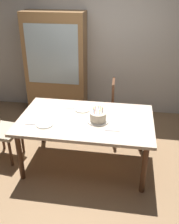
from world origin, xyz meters
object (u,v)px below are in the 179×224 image
Objects in this scene: chair_spindle_back at (102,109)px; china_cabinet at (56,65)px; plate_near_celebrant at (45,124)px; plate_far_side at (83,109)px; dining_table at (86,123)px; birthday_cake at (98,117)px.

chair_spindle_back is 1.27m from china_cabinet.
plate_far_side is at bearing 50.83° from plate_near_celebrant.
dining_table is 0.90m from chair_spindle_back.
plate_near_celebrant is at bearing -153.34° from dining_table.
china_cabinet reaches higher than birthday_cake.
birthday_cake is at bearing -58.29° from china_cabinet.
dining_table is 0.93× the size of china_cabinet.
plate_far_side is (-0.09, 0.24, 0.08)m from dining_table.
dining_table is at bearing -98.23° from chair_spindle_back.
chair_spindle_back is (0.21, 0.62, -0.28)m from plate_far_side.
chair_spindle_back is (0.61, 1.11, -0.28)m from plate_near_celebrant.
china_cabinet reaches higher than chair_spindle_back.
dining_table is 0.55m from plate_near_celebrant.
china_cabinet is at bearing 119.25° from plate_far_side.
dining_table is at bearing -62.12° from china_cabinet.
chair_spindle_back is (0.13, 0.86, -0.20)m from dining_table.
dining_table is 0.22m from birthday_cake.
birthday_cake reaches higher than plate_far_side.
birthday_cake is 0.29× the size of chair_spindle_back.
birthday_cake is at bearing 16.47° from plate_near_celebrant.
china_cabinet is (-0.34, 1.80, 0.21)m from plate_near_celebrant.
chair_spindle_back reaches higher than birthday_cake.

